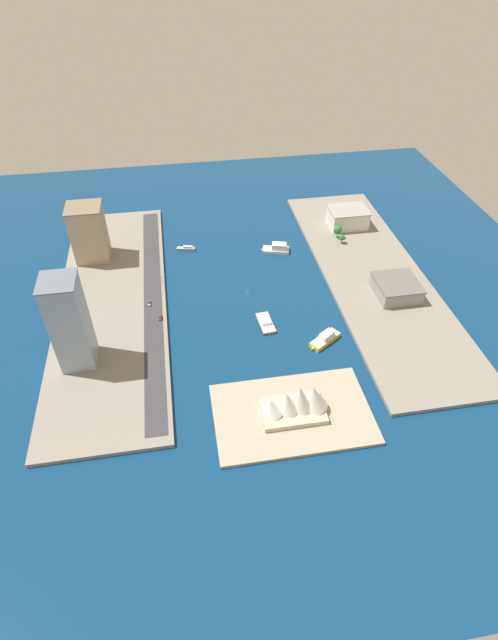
% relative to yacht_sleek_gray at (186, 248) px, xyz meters
% --- Properties ---
extents(ground_plane, '(440.00, 440.00, 0.00)m').
position_rel_yacht_sleek_gray_xyz_m(ground_plane, '(-38.31, 57.43, -1.32)').
color(ground_plane, navy).
extents(quay_west, '(70.00, 240.00, 2.52)m').
position_rel_yacht_sleek_gray_xyz_m(quay_west, '(-129.24, 57.43, -0.06)').
color(quay_west, gray).
rests_on(quay_west, ground_plane).
extents(quay_east, '(70.00, 240.00, 2.52)m').
position_rel_yacht_sleek_gray_xyz_m(quay_east, '(52.62, 57.43, -0.06)').
color(quay_east, gray).
rests_on(quay_east, ground_plane).
extents(peninsula_point, '(81.76, 51.49, 2.00)m').
position_rel_yacht_sleek_gray_xyz_m(peninsula_point, '(-43.98, 167.41, -0.32)').
color(peninsula_point, '#A89E89').
rests_on(peninsula_point, ground_plane).
extents(road_strip, '(11.75, 228.00, 0.15)m').
position_rel_yacht_sleek_gray_xyz_m(road_strip, '(26.00, 57.43, 1.28)').
color(road_strip, '#38383D').
rests_on(road_strip, quay_east).
extents(yacht_sleek_gray, '(15.25, 6.04, 3.49)m').
position_rel_yacht_sleek_gray_xyz_m(yacht_sleek_gray, '(0.00, 0.00, 0.00)').
color(yacht_sleek_gray, '#999EA3').
rests_on(yacht_sleek_gray, ground_plane).
extents(ferry_white_commuter, '(22.28, 13.30, 7.02)m').
position_rel_yacht_sleek_gray_xyz_m(ferry_white_commuter, '(-68.40, 13.74, 1.38)').
color(ferry_white_commuter, silver).
rests_on(ferry_white_commuter, ground_plane).
extents(barge_flat_brown, '(10.25, 21.72, 3.49)m').
position_rel_yacht_sleek_gray_xyz_m(barge_flat_brown, '(-43.99, 94.40, -0.06)').
color(barge_flat_brown, brown).
rests_on(barge_flat_brown, ground_plane).
extents(ferry_yellow_fast, '(21.99, 17.88, 6.19)m').
position_rel_yacht_sleek_gray_xyz_m(ferry_yellow_fast, '(-76.43, 116.24, 0.94)').
color(ferry_yellow_fast, yellow).
rests_on(ferry_yellow_fast, ground_plane).
extents(apartment_midrise_tan, '(24.45, 22.87, 41.08)m').
position_rel_yacht_sleek_gray_xyz_m(apartment_midrise_tan, '(67.76, 2.09, 21.77)').
color(apartment_midrise_tan, tan).
rests_on(apartment_midrise_tan, quay_east).
extents(tower_tall_glass, '(19.16, 21.03, 56.70)m').
position_rel_yacht_sleek_gray_xyz_m(tower_tall_glass, '(67.67, 110.55, 29.58)').
color(tower_tall_glass, '#8C9EB2').
rests_on(tower_tall_glass, quay_east).
extents(carpark_squat_concrete, '(28.08, 28.87, 10.40)m').
position_rel_yacht_sleek_gray_xyz_m(carpark_squat_concrete, '(-135.13, 81.91, 6.43)').
color(carpark_squat_concrete, gray).
rests_on(carpark_squat_concrete, quay_west).
extents(hotel_broad_white, '(30.61, 23.74, 14.40)m').
position_rel_yacht_sleek_gray_xyz_m(hotel_broad_white, '(-131.60, -11.45, 8.43)').
color(hotel_broad_white, silver).
rests_on(hotel_broad_white, quay_west).
extents(pickup_red, '(1.98, 4.91, 1.73)m').
position_rel_yacht_sleek_gray_xyz_m(pickup_red, '(21.58, 81.14, 2.18)').
color(pickup_red, black).
rests_on(pickup_red, road_strip).
extents(sedan_silver, '(1.89, 5.03, 1.45)m').
position_rel_yacht_sleek_gray_xyz_m(sedan_silver, '(28.31, 65.42, 2.07)').
color(sedan_silver, black).
rests_on(sedan_silver, road_strip).
extents(traffic_light_waterfront, '(0.36, 0.36, 6.50)m').
position_rel_yacht_sleek_gray_xyz_m(traffic_light_waterfront, '(18.80, 44.90, 5.54)').
color(traffic_light_waterfront, black).
rests_on(traffic_light_waterfront, quay_east).
extents(opera_landmark, '(36.56, 20.74, 19.88)m').
position_rel_yacht_sleek_gray_xyz_m(opera_landmark, '(-45.45, 167.41, 8.64)').
color(opera_landmark, '#BCAD93').
rests_on(opera_landmark, peninsula_point).
extents(park_tree_cluster, '(6.44, 14.10, 10.05)m').
position_rel_yacht_sleek_gray_xyz_m(park_tree_cluster, '(-118.42, 7.69, 7.44)').
color(park_tree_cluster, brown).
rests_on(park_tree_cluster, quay_west).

